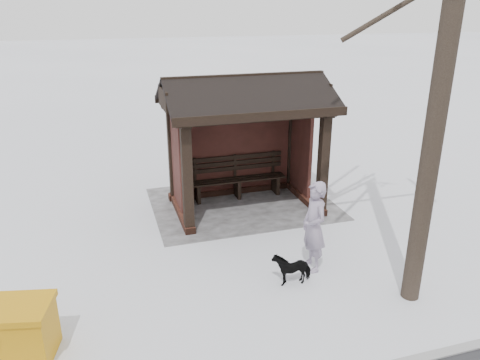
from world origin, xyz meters
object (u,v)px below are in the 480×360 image
at_px(pedestrian, 314,227).
at_px(grit_bin, 13,331).
at_px(bus_shelter, 243,115).
at_px(dog, 292,267).

bearing_deg(pedestrian, grit_bin, -80.47).
relative_size(pedestrian, grit_bin, 1.40).
bearing_deg(pedestrian, bus_shelter, -175.04).
distance_m(bus_shelter, grit_bin, 6.23).
bearing_deg(grit_bin, pedestrian, -156.89).
height_order(bus_shelter, dog, bus_shelter).
distance_m(bus_shelter, pedestrian, 3.39).
bearing_deg(dog, pedestrian, 119.38).
distance_m(dog, grit_bin, 4.30).
relative_size(dog, grit_bin, 0.55).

